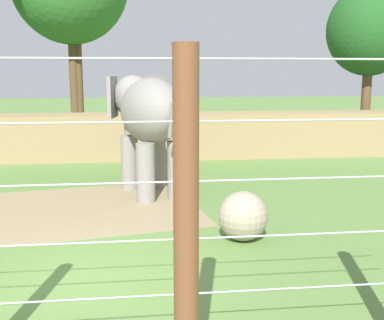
# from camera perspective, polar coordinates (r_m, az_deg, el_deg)

# --- Properties ---
(ground_plane) EXTENTS (120.00, 120.00, 0.00)m
(ground_plane) POSITION_cam_1_polar(r_m,az_deg,el_deg) (8.49, -12.36, -13.73)
(ground_plane) COLOR #5B7F3D
(dirt_patch) EXTENTS (6.84, 5.79, 0.01)m
(dirt_patch) POSITION_cam_1_polar(r_m,az_deg,el_deg) (12.66, -13.77, -5.68)
(dirt_patch) COLOR #937F5B
(dirt_patch) RESTS_ON ground
(embankment_wall) EXTENTS (36.00, 1.80, 1.80)m
(embankment_wall) POSITION_cam_1_polar(r_m,az_deg,el_deg) (19.61, -9.18, 2.78)
(embankment_wall) COLOR #997F56
(embankment_wall) RESTS_ON ground
(elephant) EXTENTS (2.44, 4.40, 3.35)m
(elephant) POSITION_cam_1_polar(r_m,az_deg,el_deg) (13.89, -5.28, 5.28)
(elephant) COLOR gray
(elephant) RESTS_ON ground
(enrichment_ball) EXTENTS (1.03, 1.03, 1.03)m
(enrichment_ball) POSITION_cam_1_polar(r_m,az_deg,el_deg) (10.03, 6.07, -6.62)
(enrichment_ball) COLOR gray
(enrichment_ball) RESTS_ON ground
(cable_fence) EXTENTS (8.91, 0.25, 3.70)m
(cable_fence) POSITION_cam_1_polar(r_m,az_deg,el_deg) (4.82, -16.76, -9.16)
(cable_fence) COLOR brown
(cable_fence) RESTS_ON ground
(tree_far_left) EXTENTS (3.93, 3.93, 7.39)m
(tree_far_left) POSITION_cam_1_polar(r_m,az_deg,el_deg) (24.12, 20.36, 14.13)
(tree_far_left) COLOR brown
(tree_far_left) RESTS_ON ground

